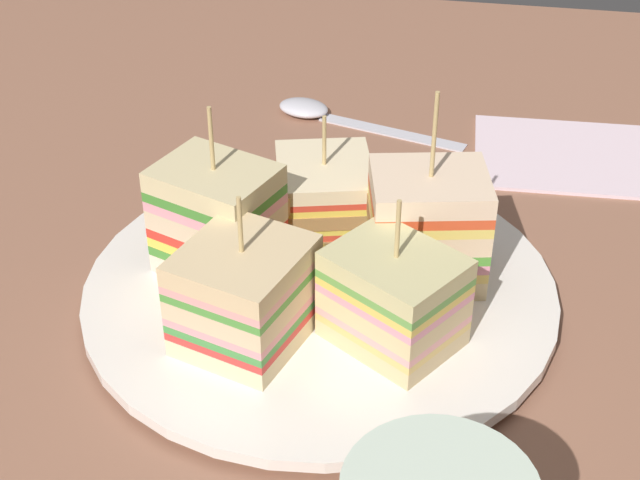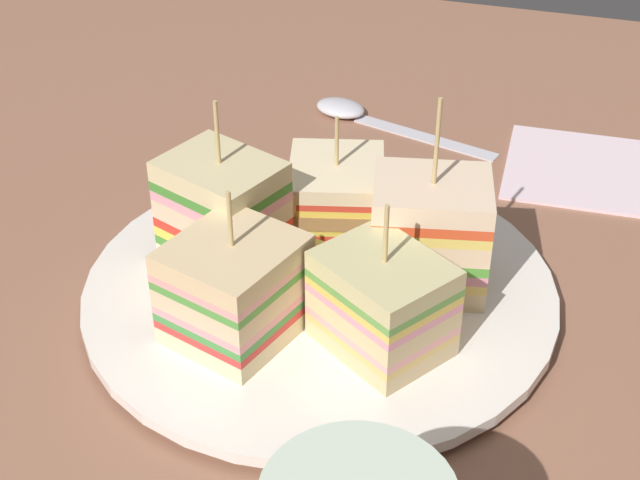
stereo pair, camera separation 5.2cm
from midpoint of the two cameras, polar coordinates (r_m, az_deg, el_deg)
ground_plane at (r=54.76cm, az=2.71°, el=-4.50°), size 103.96×97.53×1.80cm
plate at (r=53.74cm, az=2.76°, el=-3.15°), size 26.52×26.52×1.22cm
sandwich_wedge_0 at (r=48.13cm, az=6.81°, el=-3.92°), size 8.01×7.64×8.49cm
sandwich_wedge_1 at (r=52.35cm, az=9.36°, el=0.24°), size 7.24×6.31×11.41cm
sandwich_wedge_2 at (r=57.08cm, az=3.57°, el=2.55°), size 6.97×7.51×7.44cm
sandwich_wedge_3 at (r=53.51cm, az=-3.08°, el=1.53°), size 7.65×6.82×10.18cm
sandwich_wedge_4 at (r=48.53cm, az=-2.09°, el=-3.07°), size 7.35×7.75×8.63cm
chip_pile at (r=52.79cm, az=1.72°, el=-1.95°), size 6.37×7.23×2.29cm
spoon at (r=72.92cm, az=4.44°, el=7.45°), size 14.95×5.92×1.00cm
napkin at (r=69.27cm, az=18.25°, el=3.96°), size 12.59×10.86×0.50cm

